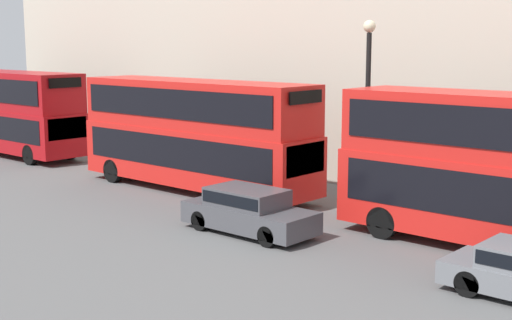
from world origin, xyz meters
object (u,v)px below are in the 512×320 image
object	(u,v)px
bus_second_in_queue	(196,131)
bus_third_in_queue	(10,109)
car_hatchback	(248,210)
pedestrian	(290,167)

from	to	relation	value
bus_second_in_queue	bus_third_in_queue	xyz separation A→B (m)	(0.00, 14.12, -0.02)
bus_second_in_queue	car_hatchback	bearing A→B (deg)	-119.95
bus_second_in_queue	bus_third_in_queue	size ratio (longest dim) A/B	1.07
bus_third_in_queue	car_hatchback	size ratio (longest dim) A/B	2.36
bus_second_in_queue	pedestrian	xyz separation A→B (m)	(2.99, -2.44, -1.59)
bus_second_in_queue	car_hatchback	world-z (taller)	bus_second_in_queue
bus_second_in_queue	pedestrian	size ratio (longest dim) A/B	6.01
pedestrian	bus_third_in_queue	bearing A→B (deg)	100.25
car_hatchback	pedestrian	bearing A→B (deg)	28.43
bus_third_in_queue	car_hatchback	bearing A→B (deg)	-99.64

